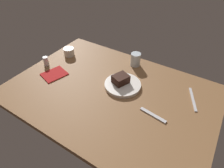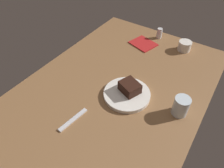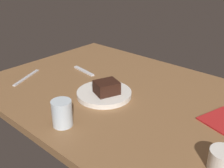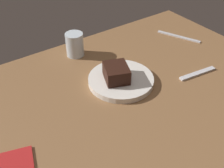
# 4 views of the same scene
# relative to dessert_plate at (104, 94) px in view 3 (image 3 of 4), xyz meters

# --- Properties ---
(dining_table) EXTENTS (1.20, 0.84, 0.03)m
(dining_table) POSITION_rel_dessert_plate_xyz_m (0.04, 0.08, -0.02)
(dining_table) COLOR brown
(dining_table) RESTS_ON ground
(dessert_plate) EXTENTS (0.22, 0.22, 0.02)m
(dessert_plate) POSITION_rel_dessert_plate_xyz_m (0.00, 0.00, 0.00)
(dessert_plate) COLOR white
(dessert_plate) RESTS_ON dining_table
(chocolate_cake_slice) EXTENTS (0.10, 0.11, 0.05)m
(chocolate_cake_slice) POSITION_rel_dessert_plate_xyz_m (0.02, -0.00, 0.04)
(chocolate_cake_slice) COLOR black
(chocolate_cake_slice) RESTS_ON dessert_plate
(water_glass) EXTENTS (0.07, 0.07, 0.09)m
(water_glass) POSITION_rel_dessert_plate_xyz_m (0.04, -0.24, 0.04)
(water_glass) COLOR silver
(water_glass) RESTS_ON dining_table
(coffee_cup) EXTENTS (0.08, 0.08, 0.06)m
(coffee_cup) POSITION_rel_dessert_plate_xyz_m (0.52, -0.09, 0.02)
(coffee_cup) COLOR silver
(coffee_cup) RESTS_ON dining_table
(dessert_spoon) EXTENTS (0.15, 0.04, 0.01)m
(dessert_spoon) POSITION_rel_dessert_plate_xyz_m (-0.25, 0.12, -0.01)
(dessert_spoon) COLOR silver
(dessert_spoon) RESTS_ON dining_table
(butter_knife) EXTENTS (0.09, 0.18, 0.01)m
(butter_knife) POSITION_rel_dessert_plate_xyz_m (-0.39, -0.11, -0.01)
(butter_knife) COLOR silver
(butter_knife) RESTS_ON dining_table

